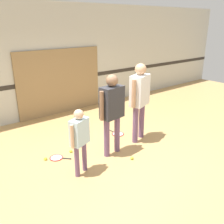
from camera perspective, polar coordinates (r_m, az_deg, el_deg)
name	(u,v)px	position (r m, az deg, el deg)	size (l,w,h in m)	color
ground_plane	(114,152)	(5.49, 0.46, -9.11)	(16.00, 16.00, 0.00)	tan
wall_back	(47,61)	(7.48, -14.56, 11.12)	(16.00, 0.07, 3.20)	beige
wall_panel	(61,82)	(7.69, -11.65, 6.77)	(2.69, 0.05, 1.93)	#93754C
person_instructor	(112,107)	(5.01, 0.00, 1.26)	(0.65, 0.32, 1.71)	#6B4C70
person_student_left	(80,135)	(4.46, -7.41, -5.26)	(0.45, 0.31, 1.26)	#6B4C70
person_student_right	(140,94)	(5.67, 6.34, 4.05)	(0.65, 0.44, 1.82)	#6B4C70
racket_spare_on_floor	(117,134)	(6.30, 1.25, -4.97)	(0.32, 0.51, 0.03)	red
racket_second_spare	(57,158)	(5.37, -12.44, -10.18)	(0.42, 0.44, 0.03)	red
tennis_ball_near_instructor	(132,158)	(5.22, 4.58, -10.43)	(0.07, 0.07, 0.07)	#CCE038
tennis_ball_by_spare_racket	(117,137)	(6.06, 1.08, -5.81)	(0.07, 0.07, 0.07)	#CCE038
tennis_ball_stray_left	(71,151)	(5.52, -9.39, -8.81)	(0.07, 0.07, 0.07)	#CCE038
tennis_ball_stray_right	(45,159)	(5.35, -14.98, -10.28)	(0.07, 0.07, 0.07)	#CCE038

